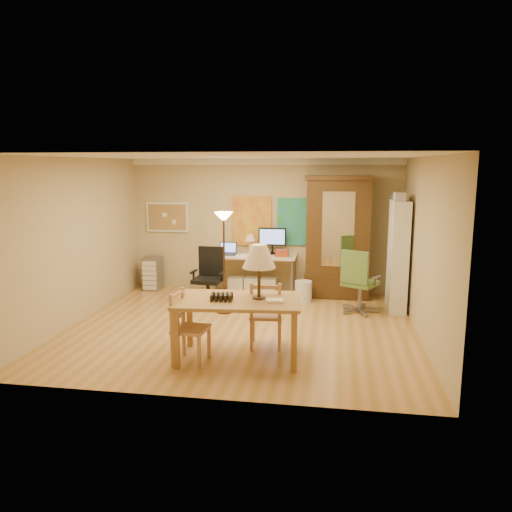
% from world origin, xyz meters
% --- Properties ---
extents(floor, '(5.50, 5.50, 0.00)m').
position_xyz_m(floor, '(0.00, 0.00, 0.00)').
color(floor, '#A57C3A').
rests_on(floor, ground).
extents(crown_molding, '(5.50, 0.08, 0.12)m').
position_xyz_m(crown_molding, '(0.00, 2.46, 2.64)').
color(crown_molding, white).
rests_on(crown_molding, floor).
extents(corkboard, '(0.90, 0.04, 0.62)m').
position_xyz_m(corkboard, '(-2.05, 2.47, 1.50)').
color(corkboard, '#A78D4E').
rests_on(corkboard, floor).
extents(art_panel_left, '(0.80, 0.04, 1.00)m').
position_xyz_m(art_panel_left, '(-0.25, 2.47, 1.45)').
color(art_panel_left, yellow).
rests_on(art_panel_left, floor).
extents(art_panel_right, '(0.75, 0.04, 0.95)m').
position_xyz_m(art_panel_right, '(0.65, 2.47, 1.45)').
color(art_panel_right, teal).
rests_on(art_panel_right, floor).
extents(dining_table, '(1.72, 1.12, 1.55)m').
position_xyz_m(dining_table, '(0.29, -1.23, 0.98)').
color(dining_table, brown).
rests_on(dining_table, floor).
extents(ladder_chair_back, '(0.49, 0.47, 0.97)m').
position_xyz_m(ladder_chair_back, '(0.50, -0.79, 0.45)').
color(ladder_chair_back, '#A7794C').
rests_on(ladder_chair_back, floor).
extents(ladder_chair_left, '(0.46, 0.48, 0.96)m').
position_xyz_m(ladder_chair_left, '(-0.43, -1.49, 0.45)').
color(ladder_chair_left, '#A7794C').
rests_on(ladder_chair_left, floor).
extents(torchiere_lamp, '(0.32, 0.32, 1.78)m').
position_xyz_m(torchiere_lamp, '(-0.46, 0.79, 1.43)').
color(torchiere_lamp, '#3F2519').
rests_on(torchiere_lamp, floor).
extents(computer_desk, '(1.77, 0.77, 1.34)m').
position_xyz_m(computer_desk, '(-0.16, 2.16, 0.49)').
color(computer_desk, '#C9B093').
rests_on(computer_desk, floor).
extents(office_chair_black, '(0.67, 0.67, 1.09)m').
position_xyz_m(office_chair_black, '(-0.83, 1.12, 0.29)').
color(office_chair_black, black).
rests_on(office_chair_black, floor).
extents(office_chair_green, '(0.70, 0.71, 1.14)m').
position_xyz_m(office_chair_green, '(1.88, 1.15, 0.30)').
color(office_chair_green, slate).
rests_on(office_chair_green, floor).
extents(drawer_cart, '(0.34, 0.41, 0.68)m').
position_xyz_m(drawer_cart, '(-2.32, 2.21, 0.34)').
color(drawer_cart, slate).
rests_on(drawer_cart, floor).
extents(armoire, '(1.29, 0.61, 2.38)m').
position_xyz_m(armoire, '(1.49, 2.24, 1.04)').
color(armoire, '#32200D').
rests_on(armoire, floor).
extents(bookshelf, '(0.29, 0.79, 1.97)m').
position_xyz_m(bookshelf, '(2.55, 1.46, 0.98)').
color(bookshelf, white).
rests_on(bookshelf, floor).
extents(wastebin, '(0.32, 0.32, 0.40)m').
position_xyz_m(wastebin, '(0.87, 1.71, 0.20)').
color(wastebin, silver).
rests_on(wastebin, floor).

